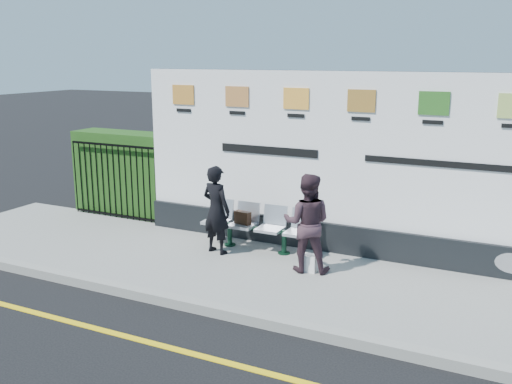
# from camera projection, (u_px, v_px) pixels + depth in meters

# --- Properties ---
(ground) EXTENTS (80.00, 80.00, 0.00)m
(ground) POSITION_uv_depth(u_px,v_px,m) (217.00, 360.00, 6.44)
(ground) COLOR black
(pavement) EXTENTS (14.00, 3.00, 0.12)m
(pavement) POSITION_uv_depth(u_px,v_px,m) (299.00, 279.00, 8.62)
(pavement) COLOR gray
(pavement) RESTS_ON ground
(kerb) EXTENTS (14.00, 0.18, 0.14)m
(kerb) POSITION_uv_depth(u_px,v_px,m) (255.00, 319.00, 7.30)
(kerb) COLOR gray
(kerb) RESTS_ON ground
(yellow_line) EXTENTS (14.00, 0.10, 0.01)m
(yellow_line) POSITION_uv_depth(u_px,v_px,m) (217.00, 360.00, 6.44)
(yellow_line) COLOR yellow
(yellow_line) RESTS_ON ground
(billboard) EXTENTS (8.00, 0.30, 3.00)m
(billboard) POSITION_uv_depth(u_px,v_px,m) (359.00, 178.00, 9.27)
(billboard) COLOR black
(billboard) RESTS_ON pavement
(hedge) EXTENTS (2.35, 0.70, 1.70)m
(hedge) POSITION_uv_depth(u_px,v_px,m) (128.00, 173.00, 11.92)
(hedge) COLOR #204916
(hedge) RESTS_ON pavement
(railing) EXTENTS (2.05, 0.06, 1.54)m
(railing) POSITION_uv_depth(u_px,v_px,m) (114.00, 181.00, 11.55)
(railing) COLOR black
(railing) RESTS_ON pavement
(bench) EXTENTS (1.97, 0.54, 0.42)m
(bench) POSITION_uv_depth(u_px,v_px,m) (256.00, 238.00, 9.74)
(bench) COLOR silver
(bench) RESTS_ON pavement
(woman_left) EXTENTS (0.61, 0.46, 1.49)m
(woman_left) POSITION_uv_depth(u_px,v_px,m) (216.00, 210.00, 9.47)
(woman_left) COLOR black
(woman_left) RESTS_ON pavement
(woman_right) EXTENTS (0.86, 0.74, 1.53)m
(woman_right) POSITION_uv_depth(u_px,v_px,m) (307.00, 223.00, 8.65)
(woman_right) COLOR #3B262F
(woman_right) RESTS_ON pavement
(handbag_brown) EXTENTS (0.30, 0.17, 0.22)m
(handbag_brown) POSITION_uv_depth(u_px,v_px,m) (243.00, 218.00, 9.77)
(handbag_brown) COLOR black
(handbag_brown) RESTS_ON bench
(carrier_bag_white) EXTENTS (0.27, 0.16, 0.27)m
(carrier_bag_white) POSITION_uv_depth(u_px,v_px,m) (308.00, 263.00, 8.76)
(carrier_bag_white) COLOR white
(carrier_bag_white) RESTS_ON pavement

